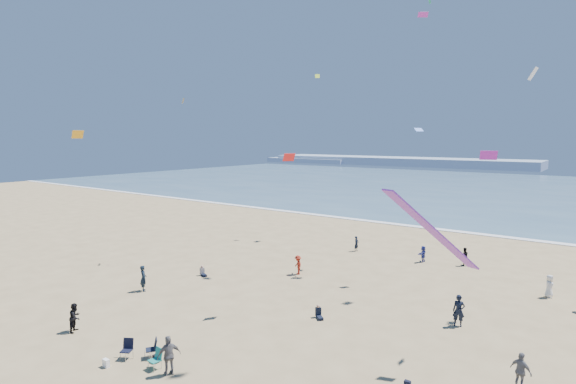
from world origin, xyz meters
The scene contains 11 objects.
ocean centered at (0.00, 95.00, 0.03)m, with size 220.00×100.00×0.06m, color #476B84.
surf_line centered at (0.00, 45.00, 0.04)m, with size 220.00×1.20×0.08m, color white.
headland_far centered at (-60.00, 170.00, 1.60)m, with size 110.00×20.00×3.20m, color #7A8EA8.
headland_near centered at (-100.00, 165.00, 1.00)m, with size 40.00×14.00×2.00m, color #7A8EA8.
standing_flyers centered at (4.73, 11.70, 0.87)m, with size 38.11×37.69×1.94m.
seated_group centered at (2.81, 7.09, 0.42)m, with size 25.90×17.88×0.84m.
chair_cluster centered at (-3.49, 3.26, 0.50)m, with size 2.74×1.63×1.00m.
white_tote centered at (-4.57, 1.85, 0.20)m, with size 0.35×0.20×0.40m, color white.
black_backpack centered at (-2.96, 3.58, 0.19)m, with size 0.30×0.22×0.38m, color black.
navy_bag centered at (8.08, 8.78, 0.17)m, with size 0.28×0.18×0.34m, color black.
kites_aloft centered at (9.04, 13.59, 14.58)m, with size 38.70×40.55×25.71m.
Camera 1 is at (14.94, -9.71, 11.15)m, focal length 28.00 mm.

